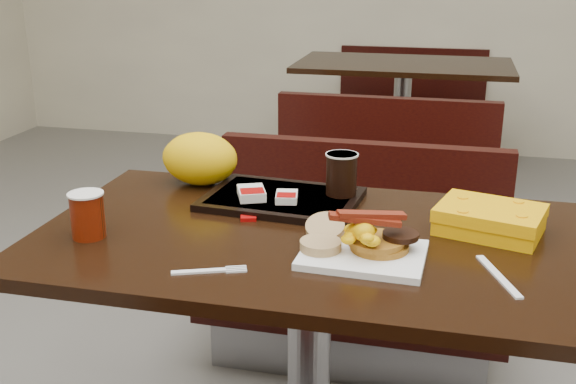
% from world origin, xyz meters
% --- Properties ---
extents(table_near, '(1.20, 0.70, 0.75)m').
position_xyz_m(table_near, '(0.00, 0.00, 0.38)').
color(table_near, black).
rests_on(table_near, floor).
extents(bench_near_n, '(1.00, 0.46, 0.72)m').
position_xyz_m(bench_near_n, '(0.00, 0.70, 0.36)').
color(bench_near_n, black).
rests_on(bench_near_n, floor).
extents(table_far, '(1.20, 0.70, 0.75)m').
position_xyz_m(table_far, '(0.00, 2.60, 0.38)').
color(table_far, black).
rests_on(table_far, floor).
extents(bench_far_s, '(1.00, 0.46, 0.72)m').
position_xyz_m(bench_far_s, '(0.00, 1.90, 0.36)').
color(bench_far_s, black).
rests_on(bench_far_s, floor).
extents(bench_far_n, '(1.00, 0.46, 0.72)m').
position_xyz_m(bench_far_n, '(0.00, 3.30, 0.36)').
color(bench_far_n, black).
rests_on(bench_far_n, floor).
extents(platter, '(0.25, 0.20, 0.01)m').
position_xyz_m(platter, '(0.13, -0.10, 0.76)').
color(platter, white).
rests_on(platter, table_near).
extents(pancake_stack, '(0.15, 0.15, 0.02)m').
position_xyz_m(pancake_stack, '(0.16, -0.08, 0.78)').
color(pancake_stack, '#9B6619').
rests_on(pancake_stack, platter).
extents(sausage_patty, '(0.09, 0.09, 0.01)m').
position_xyz_m(sausage_patty, '(0.20, -0.07, 0.79)').
color(sausage_patty, black).
rests_on(sausage_patty, pancake_stack).
extents(scrambled_eggs, '(0.09, 0.08, 0.04)m').
position_xyz_m(scrambled_eggs, '(0.13, -0.11, 0.81)').
color(scrambled_eggs, '#FFA405').
rests_on(scrambled_eggs, pancake_stack).
extents(bacon_strips, '(0.16, 0.10, 0.01)m').
position_xyz_m(bacon_strips, '(0.13, -0.10, 0.84)').
color(bacon_strips, '#4E0F05').
rests_on(bacon_strips, scrambled_eggs).
extents(muffin_bottom, '(0.11, 0.11, 0.02)m').
position_xyz_m(muffin_bottom, '(0.04, -0.11, 0.77)').
color(muffin_bottom, tan).
rests_on(muffin_bottom, platter).
extents(muffin_top, '(0.08, 0.08, 0.05)m').
position_xyz_m(muffin_top, '(0.04, -0.04, 0.79)').
color(muffin_top, tan).
rests_on(muffin_top, platter).
extents(coffee_cup_near, '(0.08, 0.08, 0.10)m').
position_xyz_m(coffee_cup_near, '(-0.46, -0.12, 0.80)').
color(coffee_cup_near, '#921805').
rests_on(coffee_cup_near, table_near).
extents(fork, '(0.14, 0.08, 0.00)m').
position_xyz_m(fork, '(-0.17, -0.24, 0.75)').
color(fork, white).
rests_on(fork, table_near).
extents(knife, '(0.08, 0.18, 0.00)m').
position_xyz_m(knife, '(0.39, -0.12, 0.75)').
color(knife, white).
rests_on(knife, table_near).
extents(condiment_syrup, '(0.04, 0.03, 0.01)m').
position_xyz_m(condiment_syrup, '(-0.15, 0.07, 0.75)').
color(condiment_syrup, '#B93F07').
rests_on(condiment_syrup, table_near).
extents(condiment_ketchup, '(0.04, 0.04, 0.01)m').
position_xyz_m(condiment_ketchup, '(-0.16, 0.05, 0.75)').
color(condiment_ketchup, '#8C0504').
rests_on(condiment_ketchup, table_near).
extents(tray, '(0.39, 0.29, 0.02)m').
position_xyz_m(tray, '(-0.11, 0.18, 0.76)').
color(tray, black).
rests_on(tray, table_near).
extents(hashbrown_sleeve_left, '(0.09, 0.10, 0.02)m').
position_xyz_m(hashbrown_sleeve_left, '(-0.18, 0.15, 0.78)').
color(hashbrown_sleeve_left, silver).
rests_on(hashbrown_sleeve_left, tray).
extents(hashbrown_sleeve_right, '(0.06, 0.08, 0.02)m').
position_xyz_m(hashbrown_sleeve_right, '(-0.09, 0.15, 0.78)').
color(hashbrown_sleeve_right, silver).
rests_on(hashbrown_sleeve_right, tray).
extents(coffee_cup_far, '(0.08, 0.08, 0.10)m').
position_xyz_m(coffee_cup_far, '(0.03, 0.23, 0.82)').
color(coffee_cup_far, black).
rests_on(coffee_cup_far, tray).
extents(clamshell, '(0.25, 0.22, 0.06)m').
position_xyz_m(clamshell, '(0.38, 0.11, 0.78)').
color(clamshell, '#F2A504').
rests_on(clamshell, table_near).
extents(paper_bag, '(0.21, 0.17, 0.14)m').
position_xyz_m(paper_bag, '(-0.36, 0.28, 0.82)').
color(paper_bag, yellow).
rests_on(paper_bag, table_near).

